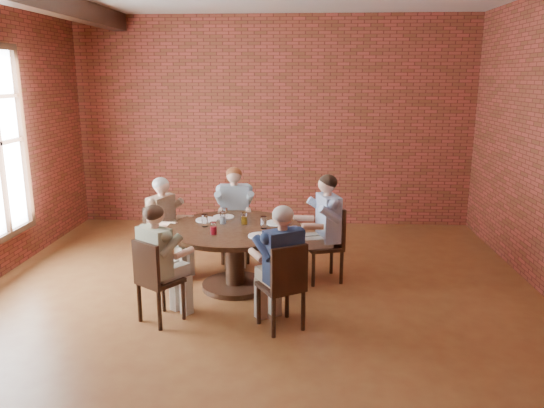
# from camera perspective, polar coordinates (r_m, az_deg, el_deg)

# --- Properties ---
(floor) EXTENTS (7.00, 7.00, 0.00)m
(floor) POSITION_cam_1_polar(r_m,az_deg,el_deg) (5.81, -1.84, -11.22)
(floor) COLOR brown
(floor) RESTS_ON ground
(wall_back) EXTENTS (7.00, 0.00, 7.00)m
(wall_back) POSITION_cam_1_polar(r_m,az_deg,el_deg) (8.80, 0.14, 8.77)
(wall_back) COLOR maroon
(wall_back) RESTS_ON ground
(wall_front) EXTENTS (7.00, 0.00, 7.00)m
(wall_front) POSITION_cam_1_polar(r_m,az_deg,el_deg) (1.96, -11.50, -8.73)
(wall_front) COLOR maroon
(wall_front) RESTS_ON ground
(dining_table) EXTENTS (1.56, 1.56, 0.75)m
(dining_table) POSITION_cam_1_polar(r_m,az_deg,el_deg) (6.19, -4.06, -4.42)
(dining_table) COLOR black
(dining_table) RESTS_ON floor
(chair_a) EXTENTS (0.52, 0.52, 0.92)m
(chair_a) POSITION_cam_1_polar(r_m,az_deg,el_deg) (6.48, 6.22, -3.89)
(chair_a) COLOR black
(chair_a) RESTS_ON floor
(diner_a) EXTENTS (0.75, 0.67, 1.31)m
(diner_a) POSITION_cam_1_polar(r_m,az_deg,el_deg) (6.41, 5.56, -2.65)
(diner_a) COLOR #3B5999
(diner_a) RESTS_ON floor
(chair_b) EXTENTS (0.44, 0.44, 0.90)m
(chair_b) POSITION_cam_1_polar(r_m,az_deg,el_deg) (7.20, -4.02, -2.11)
(chair_b) COLOR black
(chair_b) RESTS_ON floor
(diner_b) EXTENTS (0.56, 0.66, 1.27)m
(diner_b) POSITION_cam_1_polar(r_m,az_deg,el_deg) (7.09, -4.04, -1.18)
(diner_b) COLOR #97AFC0
(diner_b) RESTS_ON floor
(chair_c) EXTENTS (0.50, 0.50, 0.88)m
(chair_c) POSITION_cam_1_polar(r_m,az_deg,el_deg) (6.77, -11.83, -3.48)
(chair_c) COLOR black
(chair_c) RESTS_ON floor
(diner_c) EXTENTS (0.72, 0.66, 1.24)m
(diner_c) POSITION_cam_1_polar(r_m,az_deg,el_deg) (6.69, -11.39, -2.47)
(diner_c) COLOR brown
(diner_c) RESTS_ON floor
(chair_d) EXTENTS (0.52, 0.52, 0.87)m
(chair_d) POSITION_cam_1_polar(r_m,az_deg,el_deg) (5.45, -12.51, -7.80)
(chair_d) COLOR black
(chair_d) RESTS_ON floor
(diner_d) EXTENTS (0.70, 0.73, 1.22)m
(diner_d) POSITION_cam_1_polar(r_m,az_deg,el_deg) (5.45, -12.01, -6.33)
(diner_d) COLOR #B6AA8F
(diner_d) RESTS_ON floor
(chair_e) EXTENTS (0.53, 0.53, 0.89)m
(chair_e) POSITION_cam_1_polar(r_m,az_deg,el_deg) (5.17, 1.33, -8.55)
(chair_e) COLOR black
(chair_e) RESTS_ON floor
(diner_e) EXTENTS (0.71, 0.75, 1.25)m
(diner_e) POSITION_cam_1_polar(r_m,az_deg,el_deg) (5.19, 0.94, -6.87)
(diner_e) COLOR #1B2A4C
(diner_e) RESTS_ON floor
(plate_a) EXTENTS (0.26, 0.26, 0.01)m
(plate_a) POSITION_cam_1_polar(r_m,az_deg,el_deg) (6.24, 0.50, -2.03)
(plate_a) COLOR white
(plate_a) RESTS_ON dining_table
(plate_b) EXTENTS (0.26, 0.26, 0.01)m
(plate_b) POSITION_cam_1_polar(r_m,az_deg,el_deg) (6.52, -5.23, -1.40)
(plate_b) COLOR white
(plate_b) RESTS_ON dining_table
(plate_c) EXTENTS (0.26, 0.26, 0.01)m
(plate_c) POSITION_cam_1_polar(r_m,az_deg,el_deg) (6.41, -7.06, -1.71)
(plate_c) COLOR white
(plate_c) RESTS_ON dining_table
(plate_d) EXTENTS (0.26, 0.26, 0.01)m
(plate_d) POSITION_cam_1_polar(r_m,az_deg,el_deg) (5.74, -1.30, -3.44)
(plate_d) COLOR white
(plate_d) RESTS_ON dining_table
(glass_a) EXTENTS (0.07, 0.07, 0.14)m
(glass_a) POSITION_cam_1_polar(r_m,az_deg,el_deg) (6.02, -0.90, -1.99)
(glass_a) COLOR white
(glass_a) RESTS_ON dining_table
(glass_b) EXTENTS (0.07, 0.07, 0.14)m
(glass_b) POSITION_cam_1_polar(r_m,az_deg,el_deg) (6.21, -3.01, -1.54)
(glass_b) COLOR white
(glass_b) RESTS_ON dining_table
(glass_c) EXTENTS (0.07, 0.07, 0.14)m
(glass_c) POSITION_cam_1_polar(r_m,az_deg,el_deg) (6.44, -5.10, -1.02)
(glass_c) COLOR white
(glass_c) RESTS_ON dining_table
(glass_d) EXTENTS (0.07, 0.07, 0.14)m
(glass_d) POSITION_cam_1_polar(r_m,az_deg,el_deg) (6.25, -5.31, -1.48)
(glass_d) COLOR white
(glass_d) RESTS_ON dining_table
(glass_e) EXTENTS (0.07, 0.07, 0.14)m
(glass_e) POSITION_cam_1_polar(r_m,az_deg,el_deg) (6.15, -7.24, -1.79)
(glass_e) COLOR white
(glass_e) RESTS_ON dining_table
(glass_f) EXTENTS (0.07, 0.07, 0.14)m
(glass_f) POSITION_cam_1_polar(r_m,az_deg,el_deg) (5.83, -6.32, -2.61)
(glass_f) COLOR white
(glass_f) RESTS_ON dining_table
(smartphone) EXTENTS (0.09, 0.14, 0.01)m
(smartphone) POSITION_cam_1_polar(r_m,az_deg,el_deg) (5.82, -0.03, -3.23)
(smartphone) COLOR black
(smartphone) RESTS_ON dining_table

